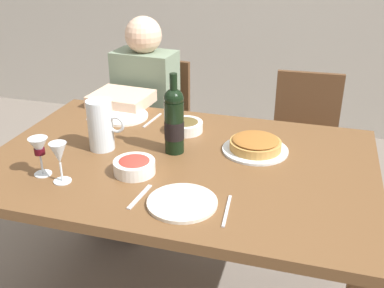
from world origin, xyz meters
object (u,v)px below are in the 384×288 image
(dinner_plate_left_setting, at_px, (182,203))
(olive_bowl, at_px, (185,125))
(wine_glass_left_diner, at_px, (59,155))
(diner_left, at_px, (138,119))
(dining_table, at_px, (181,179))
(water_pitcher, at_px, (101,128))
(chair_left, at_px, (156,123))
(wine_bottle, at_px, (174,121))
(dinner_plate_right_setting, at_px, (123,116))
(baked_tart, at_px, (255,145))
(chair_right, at_px, (304,142))
(wine_glass_right_diner, at_px, (39,148))
(salad_bowl, at_px, (134,166))

(dinner_plate_left_setting, bearing_deg, olive_bowl, 106.09)
(wine_glass_left_diner, bearing_deg, diner_left, 96.49)
(dining_table, xyz_separation_m, diner_left, (-0.46, 0.66, -0.05))
(water_pitcher, bearing_deg, wine_glass_left_diner, -93.36)
(dinner_plate_left_setting, bearing_deg, chair_left, 114.43)
(wine_bottle, xyz_separation_m, dinner_plate_left_setting, (0.15, -0.36, -0.13))
(dining_table, relative_size, dinner_plate_right_setting, 6.23)
(baked_tart, xyz_separation_m, chair_right, (0.17, 0.72, -0.29))
(wine_glass_right_diner, bearing_deg, water_pitcher, 66.55)
(wine_glass_left_diner, xyz_separation_m, dinner_plate_right_setting, (-0.04, 0.62, -0.10))
(dinner_plate_left_setting, bearing_deg, water_pitcher, 144.71)
(wine_bottle, height_order, diner_left, diner_left)
(baked_tart, relative_size, salad_bowl, 1.73)
(dining_table, xyz_separation_m, dinner_plate_left_setting, (0.10, -0.31, 0.10))
(dining_table, bearing_deg, wine_glass_left_diner, -140.70)
(water_pitcher, height_order, dinner_plate_right_setting, water_pitcher)
(wine_glass_left_diner, relative_size, wine_glass_right_diner, 1.04)
(dinner_plate_right_setting, bearing_deg, baked_tart, -15.63)
(olive_bowl, height_order, wine_glass_left_diner, wine_glass_left_diner)
(dinner_plate_right_setting, relative_size, diner_left, 0.21)
(dinner_plate_right_setting, distance_m, chair_right, 1.03)
(salad_bowl, bearing_deg, wine_bottle, 67.70)
(dining_table, xyz_separation_m, water_pitcher, (-0.33, 0.00, 0.18))
(olive_bowl, relative_size, diner_left, 0.14)
(water_pitcher, height_order, baked_tart, water_pitcher)
(wine_bottle, distance_m, dinner_plate_right_setting, 0.47)
(dining_table, distance_m, wine_glass_right_diner, 0.55)
(salad_bowl, bearing_deg, chair_left, 106.69)
(dining_table, xyz_separation_m, olive_bowl, (-0.06, 0.26, 0.12))
(wine_glass_left_diner, distance_m, dinner_plate_left_setting, 0.47)
(dinner_plate_left_setting, xyz_separation_m, diner_left, (-0.56, 0.97, -0.15))
(dinner_plate_right_setting, bearing_deg, water_pitcher, -79.90)
(wine_bottle, relative_size, dinner_plate_right_setting, 1.36)
(chair_right, bearing_deg, dinner_plate_right_setting, 29.81)
(dining_table, relative_size, salad_bowl, 9.71)
(baked_tart, distance_m, chair_right, 0.80)
(chair_left, bearing_deg, baked_tart, 138.37)
(wine_glass_left_diner, distance_m, wine_glass_right_diner, 0.10)
(baked_tart, height_order, wine_glass_right_diner, wine_glass_right_diner)
(dinner_plate_left_setting, bearing_deg, chair_right, 73.81)
(baked_tart, bearing_deg, olive_bowl, 161.39)
(chair_left, distance_m, diner_left, 0.26)
(chair_left, bearing_deg, olive_bowl, 125.71)
(dining_table, bearing_deg, chair_left, 116.32)
(wine_bottle, height_order, chair_left, wine_bottle)
(dinner_plate_left_setting, bearing_deg, dining_table, 108.62)
(diner_left, bearing_deg, dining_table, 129.40)
(water_pitcher, bearing_deg, wine_bottle, 10.50)
(wine_bottle, xyz_separation_m, diner_left, (-0.42, 0.61, -0.28))
(dining_table, bearing_deg, salad_bowl, -129.48)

